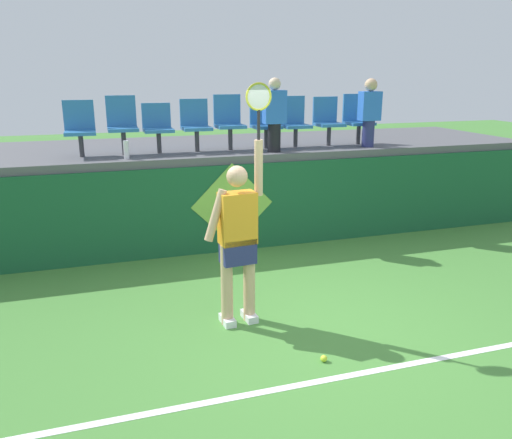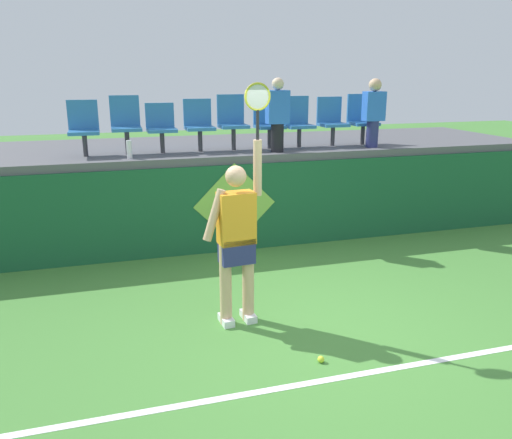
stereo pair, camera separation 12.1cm
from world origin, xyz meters
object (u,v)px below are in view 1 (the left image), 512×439
Objects in this scene: spectator_1 at (274,114)px; water_bottle at (126,150)px; stadium_chair_1 at (122,123)px; stadium_chair_5 at (265,122)px; stadium_chair_3 at (196,123)px; spectator_0 at (369,111)px; stadium_chair_4 at (229,120)px; stadium_chair_2 at (158,126)px; stadium_chair_6 at (294,120)px; stadium_chair_7 at (327,119)px; stadium_chair_8 at (357,117)px; tennis_ball at (324,359)px; tennis_player at (238,236)px; stadium_chair_0 at (80,127)px.

water_bottle is at bearing -179.77° from spectator_1.
water_bottle is at bearing -89.47° from stadium_chair_1.
stadium_chair_3 is at bearing 179.90° from stadium_chair_5.
spectator_0 reaches higher than stadium_chair_1.
stadium_chair_4 is 1.11× the size of stadium_chair_5.
stadium_chair_2 is 0.68× the size of spectator_0.
stadium_chair_6 is at bearing 42.36° from spectator_1.
stadium_chair_2 is at bearing -179.77° from stadium_chair_6.
water_bottle is 0.33× the size of stadium_chair_7.
stadium_chair_2 is at bearing -179.53° from stadium_chair_3.
water_bottle is at bearing -173.07° from stadium_chair_8.
water_bottle is 0.30× the size of stadium_chair_1.
stadium_chair_5 is at bearing 90.00° from spectator_1.
stadium_chair_4 is at bearing 179.41° from stadium_chair_5.
stadium_chair_6 is 0.61m from stadium_chair_7.
tennis_ball is 0.09× the size of stadium_chair_5.
stadium_chair_7 reaches higher than water_bottle.
stadium_chair_6 reaches higher than stadium_chair_3.
water_bottle is 0.75m from stadium_chair_2.
stadium_chair_2 is at bearing 103.38° from tennis_ball.
tennis_player reaches higher than water_bottle.
spectator_1 reaches higher than stadium_chair_2.
spectator_1 is (0.76, 3.63, 2.02)m from tennis_ball.
stadium_chair_5 is at bearing -0.59° from stadium_chair_4.
tennis_player is 3.09m from spectator_1.
tennis_player is 3.20× the size of stadium_chair_7.
tennis_player is at bearing -93.14° from stadium_chair_3.
stadium_chair_0 reaches higher than water_bottle.
stadium_chair_2 is at bearing -179.54° from stadium_chair_4.
stadium_chair_7 is 0.71× the size of spectator_1.
stadium_chair_3 is 2.86m from spectator_0.
tennis_player reaches higher than stadium_chair_2.
stadium_chair_6 reaches higher than stadium_chair_2.
stadium_chair_0 reaches higher than stadium_chair_3.
stadium_chair_0 is 1.01× the size of stadium_chair_3.
stadium_chair_7 is (1.12, 0.00, 0.01)m from stadium_chair_5.
stadium_chair_1 is 2.31m from spectator_1.
stadium_chair_4 reaches higher than stadium_chair_3.
stadium_chair_7 is at bearing 0.16° from stadium_chair_5.
stadium_chair_5 reaches higher than stadium_chair_2.
stadium_chair_2 is 2.86m from stadium_chair_7.
tennis_player is 3.28m from stadium_chair_4.
stadium_chair_6 is (0.51, 0.01, 0.01)m from stadium_chair_5.
tennis_player reaches higher than stadium_chair_6.
tennis_player is 3.12× the size of stadium_chair_6.
stadium_chair_6 is at bearing 72.72° from tennis_ball.
spectator_1 is (2.25, 0.01, 0.46)m from water_bottle.
stadium_chair_5 is (2.26, -0.01, -0.05)m from stadium_chair_1.
stadium_chair_7 is (0.61, -0.00, -0.00)m from stadium_chair_6.
spectator_1 is at bearing -164.40° from stadium_chair_8.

